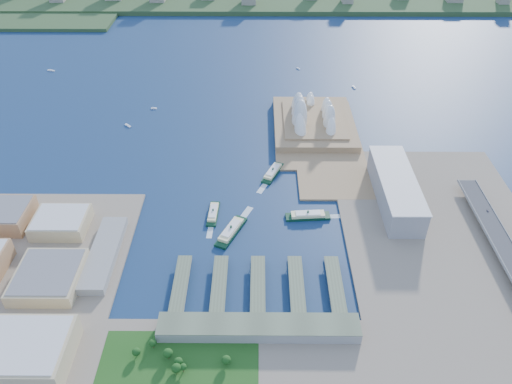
{
  "coord_description": "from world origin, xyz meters",
  "views": [
    {
      "loc": [
        14.43,
        -446.89,
        414.35
      ],
      "look_at": [
        10.98,
        76.24,
        18.0
      ],
      "focal_mm": 35.0,
      "sensor_mm": 36.0,
      "label": 1
    }
  ],
  "objects_px": {
    "opera_house": "(315,110)",
    "ferry_a": "(213,212)",
    "ferry_b": "(273,171)",
    "ferry_c": "(231,230)",
    "car_c": "(488,211)",
    "toaster_building": "(395,189)",
    "ferry_d": "(308,214)"
  },
  "relations": [
    {
      "from": "opera_house",
      "to": "ferry_d",
      "type": "bearing_deg",
      "value": -96.63
    },
    {
      "from": "car_c",
      "to": "ferry_a",
      "type": "bearing_deg",
      "value": 178.57
    },
    {
      "from": "ferry_a",
      "to": "car_c",
      "type": "height_order",
      "value": "car_c"
    },
    {
      "from": "opera_house",
      "to": "ferry_d",
      "type": "distance_m",
      "value": 237.11
    },
    {
      "from": "ferry_a",
      "to": "opera_house",
      "type": "bearing_deg",
      "value": 59.65
    },
    {
      "from": "opera_house",
      "to": "ferry_c",
      "type": "xyz_separation_m",
      "value": [
        -124.46,
        -264.64,
        -26.21
      ]
    },
    {
      "from": "toaster_building",
      "to": "ferry_a",
      "type": "bearing_deg",
      "value": -173.03
    },
    {
      "from": "opera_house",
      "to": "toaster_building",
      "type": "bearing_deg",
      "value": -65.77
    },
    {
      "from": "ferry_b",
      "to": "toaster_building",
      "type": "bearing_deg",
      "value": 2.07
    },
    {
      "from": "ferry_d",
      "to": "ferry_b",
      "type": "bearing_deg",
      "value": 19.64
    },
    {
      "from": "ferry_b",
      "to": "ferry_a",
      "type": "bearing_deg",
      "value": -106.84
    },
    {
      "from": "ferry_a",
      "to": "ferry_c",
      "type": "relative_size",
      "value": 0.8
    },
    {
      "from": "ferry_c",
      "to": "ferry_d",
      "type": "bearing_deg",
      "value": -138.21
    },
    {
      "from": "ferry_a",
      "to": "ferry_d",
      "type": "xyz_separation_m",
      "value": [
        122.19,
        -4.77,
        0.77
      ]
    },
    {
      "from": "opera_house",
      "to": "toaster_building",
      "type": "relative_size",
      "value": 1.16
    },
    {
      "from": "car_c",
      "to": "ferry_c",
      "type": "bearing_deg",
      "value": -175.29
    },
    {
      "from": "toaster_building",
      "to": "car_c",
      "type": "relative_size",
      "value": 37.63
    },
    {
      "from": "ferry_b",
      "to": "car_c",
      "type": "distance_m",
      "value": 287.84
    },
    {
      "from": "ferry_b",
      "to": "car_c",
      "type": "height_order",
      "value": "car_c"
    },
    {
      "from": "toaster_building",
      "to": "car_c",
      "type": "height_order",
      "value": "toaster_building"
    },
    {
      "from": "opera_house",
      "to": "ferry_a",
      "type": "height_order",
      "value": "opera_house"
    },
    {
      "from": "toaster_building",
      "to": "ferry_a",
      "type": "relative_size",
      "value": 3.16
    },
    {
      "from": "opera_house",
      "to": "car_c",
      "type": "distance_m",
      "value": 310.67
    },
    {
      "from": "ferry_d",
      "to": "opera_house",
      "type": "bearing_deg",
      "value": -10.79
    },
    {
      "from": "toaster_building",
      "to": "ferry_d",
      "type": "bearing_deg",
      "value": -163.8
    },
    {
      "from": "toaster_building",
      "to": "car_c",
      "type": "distance_m",
      "value": 115.54
    },
    {
      "from": "ferry_b",
      "to": "ferry_c",
      "type": "xyz_separation_m",
      "value": [
        -54.28,
        -128.06,
        0.63
      ]
    },
    {
      "from": "opera_house",
      "to": "ferry_a",
      "type": "bearing_deg",
      "value": -123.08
    },
    {
      "from": "opera_house",
      "to": "car_c",
      "type": "bearing_deg",
      "value": -50.1
    },
    {
      "from": "toaster_building",
      "to": "ferry_b",
      "type": "height_order",
      "value": "toaster_building"
    },
    {
      "from": "ferry_a",
      "to": "toaster_building",
      "type": "bearing_deg",
      "value": 9.71
    },
    {
      "from": "ferry_d",
      "to": "car_c",
      "type": "distance_m",
      "value": 226.44
    }
  ]
}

